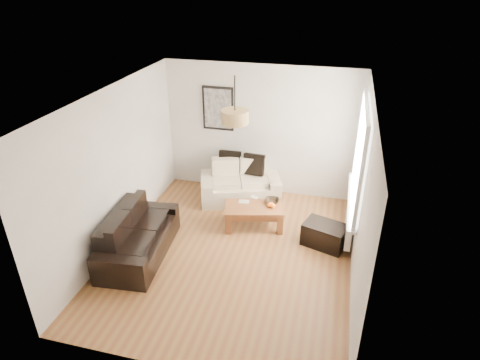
% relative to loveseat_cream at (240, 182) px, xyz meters
% --- Properties ---
extents(floor, '(4.50, 4.50, 0.00)m').
position_rel_loveseat_cream_xyz_m(floor, '(0.30, -1.78, -0.38)').
color(floor, brown).
rests_on(floor, ground).
extents(ceiling, '(3.80, 4.50, 0.00)m').
position_rel_loveseat_cream_xyz_m(ceiling, '(0.30, -1.78, 2.22)').
color(ceiling, white).
rests_on(ceiling, floor).
extents(wall_back, '(3.80, 0.04, 2.60)m').
position_rel_loveseat_cream_xyz_m(wall_back, '(0.30, 0.47, 0.92)').
color(wall_back, silver).
rests_on(wall_back, floor).
extents(wall_front, '(3.80, 0.04, 2.60)m').
position_rel_loveseat_cream_xyz_m(wall_front, '(0.30, -4.03, 0.92)').
color(wall_front, silver).
rests_on(wall_front, floor).
extents(wall_left, '(0.04, 4.50, 2.60)m').
position_rel_loveseat_cream_xyz_m(wall_left, '(-1.60, -1.78, 0.92)').
color(wall_left, silver).
rests_on(wall_left, floor).
extents(wall_right, '(0.04, 4.50, 2.60)m').
position_rel_loveseat_cream_xyz_m(wall_right, '(2.20, -1.78, 0.92)').
color(wall_right, silver).
rests_on(wall_right, floor).
extents(window_bay, '(0.14, 1.90, 1.60)m').
position_rel_loveseat_cream_xyz_m(window_bay, '(2.16, -0.98, 1.22)').
color(window_bay, white).
rests_on(window_bay, wall_right).
extents(radiator, '(0.10, 0.90, 0.52)m').
position_rel_loveseat_cream_xyz_m(radiator, '(2.12, -0.98, -0.00)').
color(radiator, white).
rests_on(radiator, wall_right).
extents(poster, '(0.62, 0.04, 0.87)m').
position_rel_loveseat_cream_xyz_m(poster, '(-0.55, 0.44, 1.32)').
color(poster, black).
rests_on(poster, wall_back).
extents(pendant_shade, '(0.40, 0.40, 0.20)m').
position_rel_loveseat_cream_xyz_m(pendant_shade, '(0.30, -1.48, 1.85)').
color(pendant_shade, tan).
rests_on(pendant_shade, ceiling).
extents(loveseat_cream, '(1.72, 1.29, 0.76)m').
position_rel_loveseat_cream_xyz_m(loveseat_cream, '(0.00, 0.00, 0.00)').
color(loveseat_cream, '#C0B99B').
rests_on(loveseat_cream, floor).
extents(sofa_leather, '(0.99, 1.79, 0.74)m').
position_rel_loveseat_cream_xyz_m(sofa_leather, '(-1.13, -2.15, -0.01)').
color(sofa_leather, black).
rests_on(sofa_leather, floor).
extents(coffee_table, '(1.13, 0.79, 0.42)m').
position_rel_loveseat_cream_xyz_m(coffee_table, '(0.49, -0.92, -0.17)').
color(coffee_table, brown).
rests_on(coffee_table, floor).
extents(ottoman, '(0.79, 0.64, 0.40)m').
position_rel_loveseat_cream_xyz_m(ottoman, '(1.75, -1.16, -0.18)').
color(ottoman, black).
rests_on(ottoman, floor).
extents(cushion_left, '(0.43, 0.14, 0.43)m').
position_rel_loveseat_cream_xyz_m(cushion_left, '(-0.26, 0.19, 0.33)').
color(cushion_left, black).
rests_on(cushion_left, loveseat_cream).
extents(cushion_right, '(0.42, 0.16, 0.41)m').
position_rel_loveseat_cream_xyz_m(cushion_right, '(0.23, 0.19, 0.32)').
color(cushion_right, black).
rests_on(cushion_right, loveseat_cream).
extents(fruit_bowl, '(0.28, 0.28, 0.06)m').
position_rel_loveseat_cream_xyz_m(fruit_bowl, '(0.77, -0.69, 0.07)').
color(fruit_bowl, black).
rests_on(fruit_bowl, coffee_table).
extents(orange_a, '(0.08, 0.08, 0.08)m').
position_rel_loveseat_cream_xyz_m(orange_a, '(0.78, -0.84, 0.08)').
color(orange_a, orange).
rests_on(orange_a, fruit_bowl).
extents(orange_b, '(0.10, 0.10, 0.09)m').
position_rel_loveseat_cream_xyz_m(orange_b, '(0.82, -0.88, 0.08)').
color(orange_b, orange).
rests_on(orange_b, fruit_bowl).
extents(orange_c, '(0.09, 0.09, 0.09)m').
position_rel_loveseat_cream_xyz_m(orange_c, '(0.75, -0.87, 0.08)').
color(orange_c, orange).
rests_on(orange_c, fruit_bowl).
extents(papers, '(0.20, 0.16, 0.01)m').
position_rel_loveseat_cream_xyz_m(papers, '(0.27, -0.80, 0.04)').
color(papers, beige).
rests_on(papers, coffee_table).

